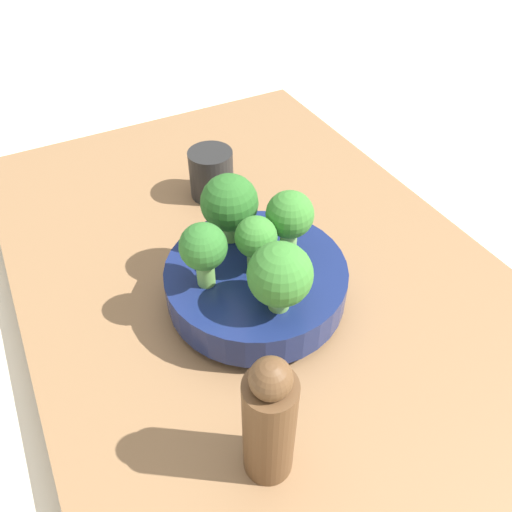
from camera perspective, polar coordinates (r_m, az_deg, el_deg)
name	(u,v)px	position (r m, az deg, el deg)	size (l,w,h in m)	color
ground_plane	(263,295)	(0.70, 0.84, -4.47)	(6.00, 6.00, 0.00)	beige
table	(263,285)	(0.69, 0.86, -3.37)	(0.96, 0.61, 0.04)	olive
bowl	(256,282)	(0.62, 0.00, -3.01)	(0.22, 0.22, 0.06)	navy
broccoli_floret_left	(229,204)	(0.60, -3.05, 5.98)	(0.07, 0.07, 0.09)	#6BA34C
broccoli_floret_center	(256,239)	(0.57, 0.00, 1.91)	(0.05, 0.05, 0.07)	#609347
broccoli_floret_right	(280,275)	(0.52, 2.76, -2.23)	(0.07, 0.07, 0.09)	#6BA34C
broccoli_floret_front	(203,249)	(0.55, -6.03, 0.80)	(0.05, 0.05, 0.08)	#6BA34C
broccoli_floret_back	(290,217)	(0.59, 3.87, 4.52)	(0.06, 0.06, 0.09)	#7AB256
cup	(211,174)	(0.79, -5.12, 9.35)	(0.07, 0.07, 0.08)	black
pepper_mill	(269,422)	(0.46, 1.52, -18.46)	(0.05, 0.05, 0.16)	brown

